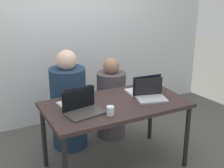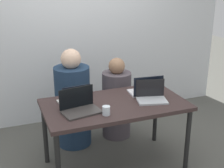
% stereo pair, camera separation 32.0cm
% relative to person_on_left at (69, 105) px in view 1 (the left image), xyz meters
% --- Properties ---
extents(ground_plane, '(12.00, 12.00, 0.00)m').
position_rel_person_on_left_xyz_m(ground_plane, '(0.28, -0.65, -0.53)').
color(ground_plane, '#4F4F48').
extents(back_wall, '(4.50, 0.10, 2.67)m').
position_rel_person_on_left_xyz_m(back_wall, '(0.28, 0.78, 0.80)').
color(back_wall, silver).
rests_on(back_wall, ground).
extents(desk, '(1.46, 0.80, 0.75)m').
position_rel_person_on_left_xyz_m(desk, '(0.28, -0.65, 0.15)').
color(desk, '#342524').
rests_on(desk, ground).
extents(person_on_left, '(0.44, 0.44, 1.20)m').
position_rel_person_on_left_xyz_m(person_on_left, '(0.00, 0.00, 0.00)').
color(person_on_left, '#1D314B').
rests_on(person_on_left, ground).
extents(person_on_right, '(0.40, 0.40, 1.04)m').
position_rel_person_on_left_xyz_m(person_on_right, '(0.57, 0.00, -0.07)').
color(person_on_right, '#4E454C').
rests_on(person_on_right, ground).
extents(laptop_front_left, '(0.39, 0.29, 0.22)m').
position_rel_person_on_left_xyz_m(laptop_front_left, '(-0.10, -0.73, 0.27)').
color(laptop_front_left, '#3B3736').
rests_on(laptop_front_left, desk).
extents(laptop_back_left, '(0.31, 0.27, 0.22)m').
position_rel_person_on_left_xyz_m(laptop_back_left, '(-0.11, -0.53, 0.27)').
color(laptop_back_left, silver).
rests_on(laptop_back_left, desk).
extents(laptop_front_right, '(0.35, 0.28, 0.21)m').
position_rel_person_on_left_xyz_m(laptop_front_right, '(0.67, -0.72, 0.27)').
color(laptop_front_right, '#ADB2B9').
rests_on(laptop_front_right, desk).
extents(laptop_back_right, '(0.35, 0.28, 0.23)m').
position_rel_person_on_left_xyz_m(laptop_back_right, '(0.69, -0.55, 0.27)').
color(laptop_back_right, silver).
rests_on(laptop_back_right, desk).
extents(water_glass_left, '(0.07, 0.07, 0.09)m').
position_rel_person_on_left_xyz_m(water_glass_left, '(0.10, -0.89, 0.26)').
color(water_glass_left, silver).
rests_on(water_glass_left, desk).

